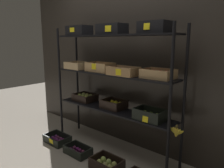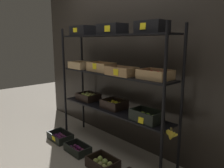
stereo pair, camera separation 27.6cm
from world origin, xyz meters
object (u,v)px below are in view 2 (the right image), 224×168
Objects in this scene: display_rack at (113,73)px; crate_ground_left_plum at (78,149)px; crate_ground_pear at (103,164)px; crate_ground_plum at (60,137)px.

display_rack reaches higher than crate_ground_left_plum.
display_rack is 1.10m from crate_ground_pear.
crate_ground_left_plum is (0.48, -0.02, -0.00)m from crate_ground_plum.
display_rack reaches higher than crate_ground_plum.
display_rack reaches higher than crate_ground_pear.
crate_ground_left_plum is at bearing -179.86° from crate_ground_pear.
crate_ground_plum is 1.06× the size of crate_ground_left_plum.
display_rack is 5.42× the size of crate_ground_pear.
crate_ground_plum is 0.48m from crate_ground_left_plum.
crate_ground_pear is at bearing 0.14° from crate_ground_left_plum.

